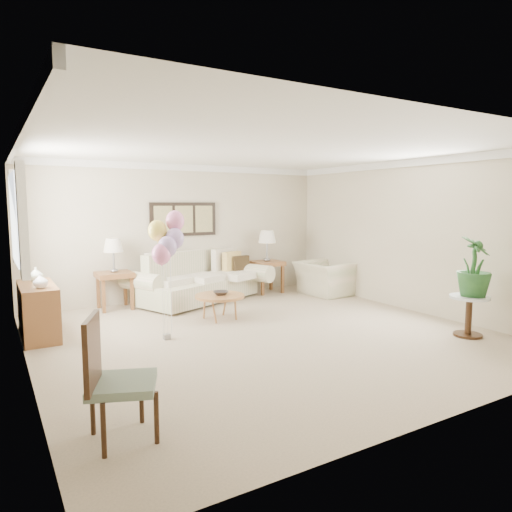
# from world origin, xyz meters

# --- Properties ---
(ground_plane) EXTENTS (6.00, 6.00, 0.00)m
(ground_plane) POSITION_xyz_m (0.00, 0.00, 0.00)
(ground_plane) COLOR tan
(room_shell) EXTENTS (6.04, 6.04, 2.60)m
(room_shell) POSITION_xyz_m (-0.11, 0.09, 1.63)
(room_shell) COLOR beige
(room_shell) RESTS_ON ground
(wall_art_triptych) EXTENTS (1.35, 0.06, 0.65)m
(wall_art_triptych) POSITION_xyz_m (0.00, 2.96, 1.55)
(wall_art_triptych) COLOR black
(wall_art_triptych) RESTS_ON ground
(sofa) EXTENTS (2.90, 1.78, 0.95)m
(sofa) POSITION_xyz_m (0.12, 2.53, 0.37)
(sofa) COLOR beige
(sofa) RESTS_ON ground
(end_table_left) EXTENTS (0.60, 0.55, 0.66)m
(end_table_left) POSITION_xyz_m (-1.43, 2.67, 0.55)
(end_table_left) COLOR brown
(end_table_left) RESTS_ON ground
(end_table_right) EXTENTS (0.61, 0.55, 0.66)m
(end_table_right) POSITION_xyz_m (1.68, 2.59, 0.55)
(end_table_right) COLOR brown
(end_table_right) RESTS_ON ground
(lamp_left) EXTENTS (0.34, 0.34, 0.60)m
(lamp_left) POSITION_xyz_m (-1.43, 2.67, 1.11)
(lamp_left) COLOR gray
(lamp_left) RESTS_ON end_table_left
(lamp_right) EXTENTS (0.36, 0.36, 0.64)m
(lamp_right) POSITION_xyz_m (1.68, 2.59, 1.15)
(lamp_right) COLOR gray
(lamp_right) RESTS_ON end_table_right
(coffee_table) EXTENTS (0.79, 0.79, 0.40)m
(coffee_table) POSITION_xyz_m (-0.16, 1.07, 0.37)
(coffee_table) COLOR #A66C3F
(coffee_table) RESTS_ON ground
(decor_bowl) EXTENTS (0.32, 0.32, 0.06)m
(decor_bowl) POSITION_xyz_m (-0.15, 1.06, 0.43)
(decor_bowl) COLOR #2D2725
(decor_bowl) RESTS_ON coffee_table
(armchair) EXTENTS (0.96, 1.08, 0.67)m
(armchair) POSITION_xyz_m (2.58, 1.81, 0.33)
(armchair) COLOR beige
(armchair) RESTS_ON ground
(side_table) EXTENTS (0.53, 0.53, 0.57)m
(side_table) POSITION_xyz_m (2.43, -1.54, 0.43)
(side_table) COLOR silver
(side_table) RESTS_ON ground
(potted_plant) EXTENTS (0.61, 0.61, 0.83)m
(potted_plant) POSITION_xyz_m (2.45, -1.57, 0.99)
(potted_plant) COLOR #204C24
(potted_plant) RESTS_ON side_table
(accent_chair) EXTENTS (0.65, 0.65, 1.02)m
(accent_chair) POSITION_xyz_m (-2.54, -1.92, 0.53)
(accent_chair) COLOR slate
(accent_chair) RESTS_ON ground
(credenza) EXTENTS (0.46, 1.20, 0.74)m
(credenza) POSITION_xyz_m (-2.76, 1.50, 0.37)
(credenza) COLOR brown
(credenza) RESTS_ON ground
(vase_white) EXTENTS (0.20, 0.20, 0.20)m
(vase_white) POSITION_xyz_m (-2.74, 1.16, 0.84)
(vase_white) COLOR white
(vase_white) RESTS_ON credenza
(vase_sage) EXTENTS (0.20, 0.20, 0.20)m
(vase_sage) POSITION_xyz_m (-2.74, 1.79, 0.84)
(vase_sage) COLOR beige
(vase_sage) RESTS_ON credenza
(balloon_cluster) EXTENTS (0.51, 0.45, 1.76)m
(balloon_cluster) POSITION_xyz_m (-1.24, 0.45, 1.38)
(balloon_cluster) COLOR gray
(balloon_cluster) RESTS_ON ground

